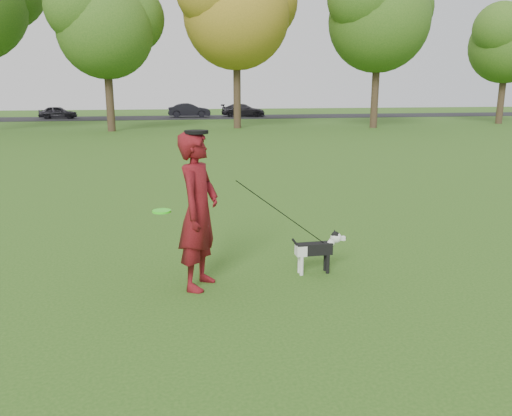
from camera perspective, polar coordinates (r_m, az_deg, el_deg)
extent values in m
plane|color=#285116|center=(7.20, 0.69, -7.04)|extent=(120.00, 120.00, 0.00)
cube|color=black|center=(46.69, -9.82, 10.15)|extent=(120.00, 7.00, 0.02)
imported|color=#590C12|center=(6.36, -6.59, -0.37)|extent=(0.77, 0.88, 2.02)
cube|color=black|center=(7.01, 6.65, -4.65)|extent=(0.50, 0.15, 0.16)
cube|color=white|center=(6.96, 5.15, -4.83)|extent=(0.14, 0.16, 0.15)
cylinder|color=white|center=(6.97, 5.24, -6.60)|extent=(0.05, 0.05, 0.27)
cylinder|color=white|center=(7.07, 4.99, -6.31)|extent=(0.05, 0.05, 0.27)
cylinder|color=black|center=(7.09, 8.21, -6.35)|extent=(0.05, 0.05, 0.27)
cylinder|color=black|center=(7.18, 7.92, -6.07)|extent=(0.05, 0.05, 0.27)
cylinder|color=white|center=(7.07, 8.40, -4.20)|extent=(0.17, 0.10, 0.18)
sphere|color=white|center=(7.07, 9.13, -3.38)|extent=(0.15, 0.15, 0.15)
sphere|color=black|center=(7.05, 9.07, -3.13)|extent=(0.12, 0.12, 0.12)
cube|color=white|center=(7.10, 9.74, -3.44)|extent=(0.10, 0.06, 0.05)
sphere|color=black|center=(7.12, 10.16, -3.41)|extent=(0.03, 0.03, 0.03)
cone|color=black|center=(7.01, 9.20, -2.87)|extent=(0.05, 0.05, 0.06)
cone|color=black|center=(7.08, 8.97, -2.69)|extent=(0.05, 0.05, 0.06)
cylinder|color=black|center=(6.92, 4.76, -4.34)|extent=(0.17, 0.03, 0.23)
cylinder|color=black|center=(7.05, 8.02, -4.17)|extent=(0.11, 0.11, 0.02)
imported|color=black|center=(47.35, -21.68, 10.12)|extent=(3.22, 1.46, 1.07)
imported|color=black|center=(46.75, -7.62, 11.01)|extent=(3.88, 1.56, 1.26)
imported|color=black|center=(47.35, -1.48, 11.11)|extent=(4.33, 2.45, 1.18)
cylinder|color=#3BFE20|center=(6.22, -10.72, -0.36)|extent=(0.23, 0.23, 0.02)
cylinder|color=black|center=(6.20, -6.83, 8.62)|extent=(0.30, 0.30, 0.04)
cylinder|color=#38281C|center=(32.20, -16.39, 12.15)|extent=(0.48, 0.48, 4.20)
sphere|color=#426B1E|center=(32.44, -16.93, 19.82)|extent=(5.60, 5.60, 5.60)
cylinder|color=#38281C|center=(33.54, -2.18, 13.41)|extent=(0.48, 0.48, 5.04)
sphere|color=#A58426|center=(33.94, -2.26, 22.24)|extent=(6.72, 6.72, 6.72)
cylinder|color=#38281C|center=(34.73, 13.45, 12.89)|extent=(0.48, 0.48, 4.83)
sphere|color=#426B1E|center=(35.08, 13.93, 21.06)|extent=(6.44, 6.44, 6.44)
cylinder|color=#38281C|center=(42.13, 26.24, 11.36)|extent=(0.48, 0.48, 3.99)
sphere|color=#426B1E|center=(42.29, 26.84, 16.93)|extent=(5.32, 5.32, 5.32)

